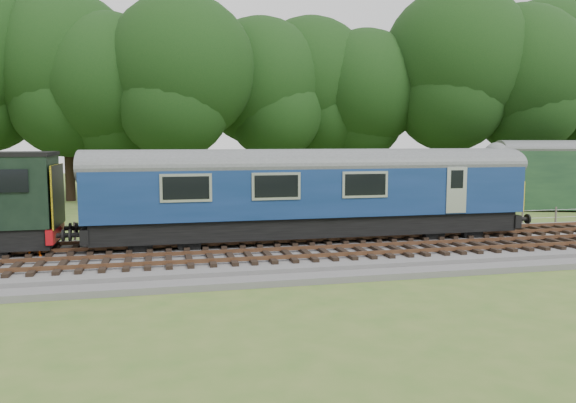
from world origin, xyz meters
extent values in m
plane|color=#426525|center=(0.00, 0.00, 0.00)|extent=(120.00, 120.00, 0.00)
cube|color=#4C4C4F|center=(0.00, 0.00, 0.17)|extent=(70.00, 7.00, 0.35)
cube|color=brown|center=(0.00, 0.68, 0.49)|extent=(66.50, 0.07, 0.14)
cube|color=brown|center=(0.00, 2.12, 0.49)|extent=(66.50, 0.07, 0.14)
cube|color=brown|center=(0.00, -2.32, 0.49)|extent=(66.50, 0.07, 0.14)
cube|color=brown|center=(0.00, -0.88, 0.49)|extent=(66.50, 0.07, 0.14)
cube|color=black|center=(3.78, 1.40, 1.06)|extent=(17.46, 2.52, 0.85)
cube|color=#0E264F|center=(3.78, 1.40, 2.48)|extent=(18.00, 2.80, 2.05)
cube|color=yellow|center=(12.80, 1.40, 2.11)|extent=(0.06, 2.74, 1.30)
cube|color=black|center=(9.78, 1.40, 0.86)|extent=(2.60, 2.00, 0.55)
cube|color=black|center=(-2.22, 1.40, 0.86)|extent=(2.60, 2.00, 0.55)
cube|color=black|center=(-7.42, 1.40, 2.66)|extent=(2.40, 2.55, 2.60)
cube|color=#9C0C12|center=(-6.24, 1.40, 1.06)|extent=(0.25, 2.60, 0.55)
cube|color=yellow|center=(-6.10, 1.40, 2.46)|extent=(0.06, 2.55, 2.30)
imported|color=#FF510D|center=(-6.79, 0.45, 1.32)|extent=(0.81, 0.64, 1.94)
cube|color=#16321F|center=(22.22, 12.13, 1.20)|extent=(3.54, 3.54, 2.40)
cube|color=black|center=(22.22, 12.13, 2.49)|extent=(3.89, 3.89, 0.19)
camera|label=1|loc=(-2.36, -20.93, 4.53)|focal=35.00mm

